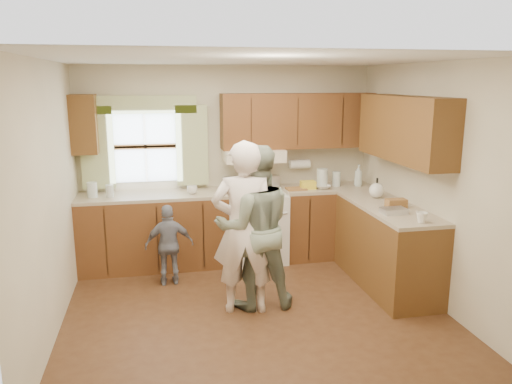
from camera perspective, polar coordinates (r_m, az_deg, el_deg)
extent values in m
plane|color=#452715|center=(5.30, -0.19, -13.23)|extent=(3.80, 3.80, 0.00)
plane|color=white|center=(4.77, -0.22, 14.90)|extent=(3.80, 3.80, 0.00)
plane|color=beige|center=(6.58, -3.23, 3.34)|extent=(3.80, 0.00, 3.80)
plane|color=beige|center=(3.25, 5.95, -6.52)|extent=(3.80, 0.00, 3.80)
plane|color=beige|center=(4.89, -22.61, -0.90)|extent=(0.00, 3.50, 3.50)
plane|color=beige|center=(5.57, 19.33, 0.94)|extent=(0.00, 3.50, 3.50)
cube|color=#46290F|center=(6.40, -11.56, -4.53)|extent=(1.82, 0.60, 0.90)
cube|color=#46290F|center=(6.78, 8.11, -3.42)|extent=(1.22, 0.60, 0.90)
cube|color=#42270F|center=(5.91, 14.64, -6.15)|extent=(0.60, 1.65, 0.90)
cube|color=tan|center=(6.28, -11.75, -0.43)|extent=(1.82, 0.60, 0.04)
cube|color=tan|center=(6.66, 8.23, 0.46)|extent=(1.22, 0.60, 0.04)
cube|color=tan|center=(5.78, 14.89, -1.73)|extent=(0.60, 1.65, 0.04)
cube|color=#46290F|center=(6.54, 4.83, 8.12)|extent=(2.00, 0.33, 0.70)
cube|color=#42270F|center=(6.33, -19.06, 7.32)|extent=(0.30, 0.33, 0.70)
cube|color=#42270F|center=(5.69, 16.62, 6.96)|extent=(0.33, 1.65, 0.70)
cube|color=beige|center=(6.39, -0.26, 4.21)|extent=(0.76, 0.45, 0.15)
cube|color=silver|center=(6.46, -12.52, 5.12)|extent=(0.90, 0.03, 0.90)
cube|color=#F8EA49|center=(6.44, -17.71, 4.81)|extent=(0.40, 0.05, 1.02)
cube|color=#F8EA49|center=(6.42, -7.33, 5.28)|extent=(0.40, 0.05, 1.02)
cube|color=#F8EA49|center=(6.36, -12.75, 9.71)|extent=(1.30, 0.05, 0.22)
cylinder|color=white|center=(6.69, 4.99, 3.21)|extent=(0.27, 0.12, 0.12)
imported|color=silver|center=(6.20, -7.31, 0.24)|extent=(0.14, 0.14, 0.10)
imported|color=silver|center=(6.73, 11.62, 1.87)|extent=(0.11, 0.11, 0.29)
imported|color=silver|center=(6.51, 7.62, 0.59)|extent=(0.23, 0.23, 0.05)
imported|color=silver|center=(5.18, 18.43, -2.79)|extent=(0.13, 0.13, 0.11)
cylinder|color=silver|center=(6.28, -18.22, 0.24)|extent=(0.12, 0.12, 0.18)
cylinder|color=silver|center=(6.22, -16.39, 0.10)|extent=(0.09, 0.09, 0.15)
cube|color=olive|center=(6.42, 4.61, 0.37)|extent=(0.25, 0.19, 0.02)
cube|color=yellow|center=(6.47, 5.96, 0.81)|extent=(0.19, 0.13, 0.10)
cylinder|color=silver|center=(6.56, 7.58, 1.57)|extent=(0.14, 0.14, 0.25)
cylinder|color=silver|center=(6.69, 9.18, 1.50)|extent=(0.11, 0.11, 0.19)
sphere|color=silver|center=(6.11, 13.63, 0.18)|extent=(0.18, 0.18, 0.18)
cube|color=olive|center=(5.69, 15.72, -1.28)|extent=(0.22, 0.12, 0.10)
cube|color=silver|center=(5.45, 15.46, -2.08)|extent=(0.26, 0.18, 0.06)
cube|color=silver|center=(6.50, -0.10, -3.99)|extent=(0.76, 0.64, 0.90)
cube|color=#B7B7BC|center=(6.62, -0.55, 1.12)|extent=(0.76, 0.10, 0.16)
cylinder|color=#B7B7BC|center=(6.13, 0.50, -2.60)|extent=(0.68, 0.03, 0.03)
cube|color=#494CAC|center=(6.18, 0.99, -4.59)|extent=(0.22, 0.02, 0.42)
cylinder|color=black|center=(6.47, -1.88, 0.08)|extent=(0.18, 0.18, 0.01)
cylinder|color=black|center=(6.54, 1.23, 0.22)|extent=(0.18, 0.18, 0.01)
cylinder|color=black|center=(6.23, -1.49, -0.41)|extent=(0.18, 0.18, 0.01)
cylinder|color=black|center=(6.30, 1.74, -0.26)|extent=(0.18, 0.18, 0.01)
imported|color=silver|center=(4.97, -1.39, -4.14)|extent=(0.69, 0.51, 1.75)
imported|color=#243F2A|center=(5.09, -0.13, -4.08)|extent=(0.84, 0.66, 1.69)
imported|color=gray|center=(5.82, -9.88, -5.98)|extent=(0.56, 0.25, 0.94)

